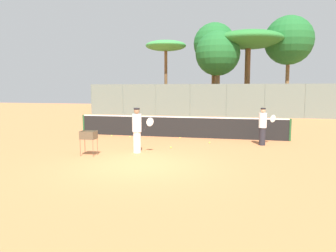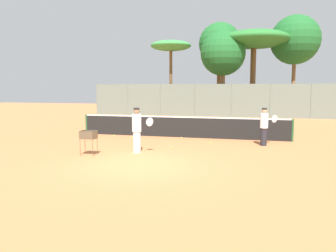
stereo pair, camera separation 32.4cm
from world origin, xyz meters
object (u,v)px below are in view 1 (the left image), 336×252
(tennis_net, at_px, (179,126))
(ball_cart, at_px, (89,137))
(player_red_cap, at_px, (137,130))
(player_white_outfit, at_px, (263,126))
(parked_car, at_px, (260,107))

(tennis_net, bearing_deg, ball_cart, -113.96)
(tennis_net, xyz_separation_m, player_red_cap, (-0.78, -4.35, 0.35))
(player_white_outfit, xyz_separation_m, parked_car, (0.59, 18.98, -0.19))
(ball_cart, xyz_separation_m, parked_car, (6.97, 22.82, -0.03))
(player_red_cap, height_order, parked_car, player_red_cap)
(player_white_outfit, bearing_deg, parked_car, 55.76)
(player_white_outfit, distance_m, parked_car, 18.99)
(player_red_cap, bearing_deg, ball_cart, -144.75)
(tennis_net, bearing_deg, player_white_outfit, -19.95)
(parked_car, bearing_deg, player_white_outfit, -91.79)
(player_white_outfit, height_order, ball_cart, player_white_outfit)
(player_white_outfit, distance_m, ball_cart, 7.44)
(player_white_outfit, relative_size, ball_cart, 1.78)
(ball_cart, relative_size, parked_car, 0.22)
(player_red_cap, bearing_deg, tennis_net, 83.96)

